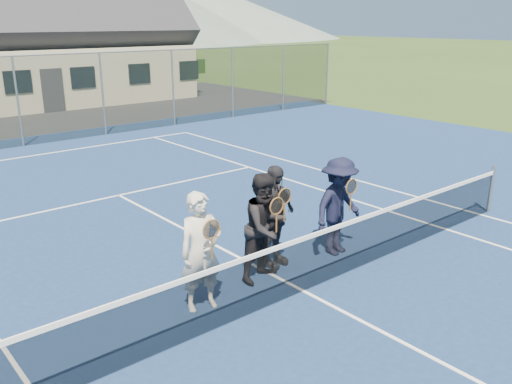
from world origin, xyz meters
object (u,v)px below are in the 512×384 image
Objects in this scene: tennis_net at (304,261)px; player_a at (201,252)px; clubhouse at (27,22)px; player_b at (265,227)px; player_d at (339,206)px; player_c at (273,217)px.

tennis_net is 1.67m from player_a.
clubhouse reaches higher than tennis_net.
clubhouse is 8.67× the size of player_b.
player_b is 1.00× the size of player_d.
player_b and player_c have the same top height.
player_b is 0.51m from player_c.
player_d is (1.25, -0.36, -0.00)m from player_c.
tennis_net is at bearing -99.46° from clubhouse.
player_b is 1.00× the size of player_c.
player_d reaches higher than tennis_net.
player_c is at bearing 75.06° from tennis_net.
player_b is (1.35, 0.15, -0.00)m from player_a.
tennis_net is 6.49× the size of player_d.
player_c is (-3.72, -22.95, -3.07)m from clubhouse.
tennis_net is 24.57m from clubhouse.
player_c is 1.00× the size of player_d.
tennis_net is 0.87m from player_b.
player_a is 1.00× the size of player_c.
player_b is 1.68m from player_d.
clubhouse is at bearing 80.54° from tennis_net.
tennis_net is 6.49× the size of player_a.
clubhouse reaches higher than player_c.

